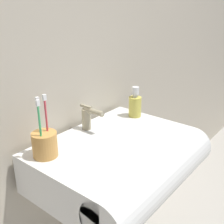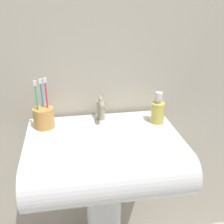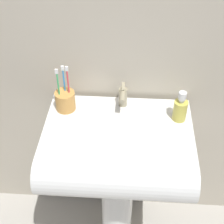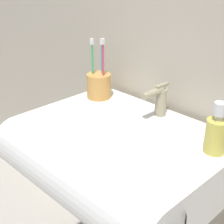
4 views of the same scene
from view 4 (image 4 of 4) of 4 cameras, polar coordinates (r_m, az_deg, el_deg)
The scene contains 4 objects.
sink_basin at distance 1.03m, azimuth 0.05°, elevation -7.60°, with size 0.62×0.48×0.16m.
faucet at distance 1.09m, azimuth 7.80°, elevation 2.11°, with size 0.04×0.12×0.10m.
toothbrush_cup at distance 1.23m, azimuth -2.20°, elevation 4.54°, with size 0.09×0.09×0.22m.
soap_bottle at distance 0.92m, azimuth 16.97°, elevation -3.40°, with size 0.06×0.06×0.14m.
Camera 4 is at (0.62, -0.66, 1.31)m, focal length 55.00 mm.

